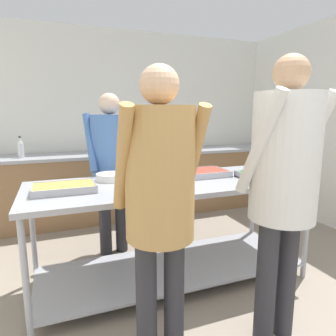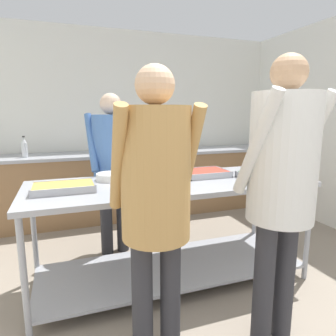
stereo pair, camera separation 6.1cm
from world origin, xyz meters
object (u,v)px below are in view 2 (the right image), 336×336
serving_tray_roast (268,176)px  cook_behind_counter (112,158)px  sauce_pan (154,172)px  serving_tray_greens (64,188)px  plate_stack (111,177)px  guest_serving_right (282,175)px  water_bottle (24,148)px  serving_tray_vegetables (204,173)px  guest_serving_left (156,190)px

serving_tray_roast → cook_behind_counter: cook_behind_counter is taller
sauce_pan → serving_tray_greens: bearing=-164.0°
serving_tray_greens → plate_stack: 0.46m
serving_tray_greens → plate_stack: (0.39, 0.25, 0.00)m
serving_tray_greens → guest_serving_right: (1.24, -0.88, 0.19)m
sauce_pan → cook_behind_counter: cook_behind_counter is taller
guest_serving_right → water_bottle: guest_serving_right is taller
sauce_pan → guest_serving_right: 1.21m
serving_tray_vegetables → water_bottle: size_ratio=1.57×
cook_behind_counter → plate_stack: bearing=-101.1°
plate_stack → cook_behind_counter: cook_behind_counter is taller
serving_tray_roast → water_bottle: water_bottle is taller
guest_serving_left → water_bottle: bearing=109.8°
serving_tray_vegetables → guest_serving_right: guest_serving_right is taller
guest_serving_right → plate_stack: bearing=126.9°
sauce_pan → guest_serving_left: bearing=-106.3°
sauce_pan → water_bottle: size_ratio=1.65×
guest_serving_left → guest_serving_right: bearing=-7.3°
serving_tray_roast → plate_stack: bearing=163.0°
plate_stack → guest_serving_right: guest_serving_right is taller
water_bottle → serving_tray_vegetables: bearing=-44.2°
sauce_pan → cook_behind_counter: (-0.29, 0.51, 0.07)m
serving_tray_greens → sauce_pan: (0.77, 0.22, 0.02)m
plate_stack → guest_serving_right: 1.43m
serving_tray_vegetables → guest_serving_left: size_ratio=0.24×
water_bottle → cook_behind_counter: bearing=-48.2°
water_bottle → guest_serving_right: bearing=-57.6°
serving_tray_greens → cook_behind_counter: 0.89m
cook_behind_counter → water_bottle: 1.38m
serving_tray_vegetables → guest_serving_left: (-0.76, -0.92, 0.14)m
plate_stack → guest_serving_right: (0.85, -1.13, 0.18)m
plate_stack → serving_tray_roast: 1.39m
cook_behind_counter → guest_serving_right: bearing=-64.9°
plate_stack → cook_behind_counter: 0.50m
plate_stack → cook_behind_counter: size_ratio=0.15×
sauce_pan → serving_tray_roast: 1.02m
serving_tray_greens → serving_tray_roast: size_ratio=0.93×
serving_tray_roast → guest_serving_left: size_ratio=0.28×
cook_behind_counter → water_bottle: size_ratio=6.29×
serving_tray_greens → cook_behind_counter: size_ratio=0.27×
guest_serving_left → guest_serving_right: (0.76, -0.10, 0.05)m
sauce_pan → guest_serving_left: guest_serving_left is taller
cook_behind_counter → water_bottle: cook_behind_counter is taller
guest_serving_left → plate_stack: bearing=95.0°
serving_tray_roast → sauce_pan: bearing=158.4°
water_bottle → plate_stack: bearing=-61.4°
plate_stack → sauce_pan: sauce_pan is taller
serving_tray_greens → guest_serving_left: bearing=-58.5°
guest_serving_right → serving_tray_vegetables: bearing=90.3°
plate_stack → sauce_pan: bearing=-4.7°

